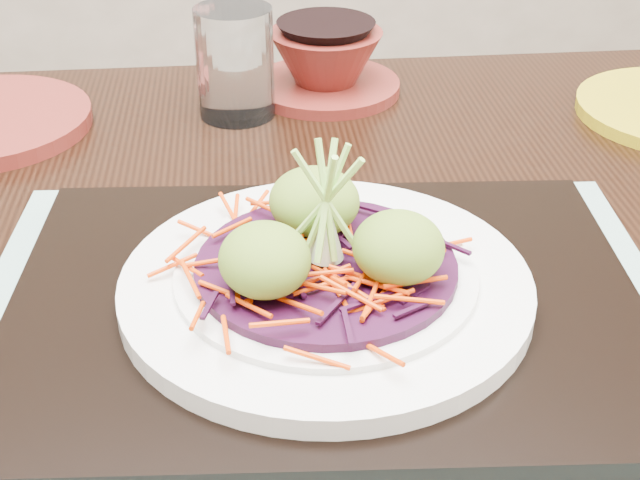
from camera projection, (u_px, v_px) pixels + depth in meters
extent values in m
cube|color=black|center=(316.00, 275.00, 0.61)|extent=(1.14, 0.80, 0.04)
cube|color=#80A69D|center=(326.00, 320.00, 0.53)|extent=(0.47, 0.39, 0.00)
cube|color=black|center=(326.00, 307.00, 0.53)|extent=(0.40, 0.32, 0.02)
cylinder|color=silver|center=(326.00, 286.00, 0.52)|extent=(0.24, 0.24, 0.01)
cylinder|color=silver|center=(326.00, 274.00, 0.51)|extent=(0.18, 0.18, 0.01)
cylinder|color=#2F0925|center=(326.00, 266.00, 0.51)|extent=(0.15, 0.15, 0.01)
ellipsoid|color=olive|center=(265.00, 260.00, 0.48)|extent=(0.06, 0.06, 0.04)
ellipsoid|color=olive|center=(399.00, 248.00, 0.49)|extent=(0.06, 0.06, 0.04)
ellipsoid|color=olive|center=(315.00, 202.00, 0.53)|extent=(0.06, 0.06, 0.04)
cylinder|color=white|center=(235.00, 63.00, 0.77)|extent=(0.08, 0.08, 0.10)
cylinder|color=#5E1B16|center=(326.00, 86.00, 0.84)|extent=(0.17, 0.17, 0.01)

